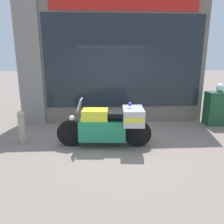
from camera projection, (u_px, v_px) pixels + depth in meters
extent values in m
plane|color=gray|center=(118.00, 143.00, 5.60)|extent=(60.00, 60.00, 0.00)
cube|color=#6B6056|center=(113.00, 63.00, 7.06)|extent=(5.96, 0.40, 3.86)
cube|color=gray|center=(31.00, 64.00, 6.94)|extent=(0.74, 0.55, 3.86)
cube|color=#1E262D|center=(124.00, 62.00, 6.86)|extent=(5.00, 0.02, 2.86)
cube|color=red|center=(125.00, 5.00, 6.45)|extent=(4.50, 0.03, 0.32)
cube|color=slate|center=(122.00, 113.00, 7.50)|extent=(4.78, 0.30, 0.55)
cube|color=silver|center=(122.00, 85.00, 7.41)|extent=(4.78, 0.02, 1.33)
cube|color=beige|center=(122.00, 66.00, 7.11)|extent=(4.78, 0.30, 0.02)
cube|color=#B7B2A8|center=(67.00, 65.00, 7.00)|extent=(0.18, 0.04, 0.06)
cube|color=#C68E19|center=(95.00, 65.00, 7.05)|extent=(0.18, 0.04, 0.06)
cube|color=navy|center=(122.00, 65.00, 7.10)|extent=(0.18, 0.04, 0.06)
cube|color=maroon|center=(150.00, 65.00, 7.15)|extent=(0.18, 0.04, 0.06)
cube|color=#195623|center=(176.00, 65.00, 7.20)|extent=(0.18, 0.04, 0.06)
cube|color=#2D8E42|center=(72.00, 102.00, 7.24)|extent=(0.19, 0.02, 0.27)
cube|color=red|center=(105.00, 102.00, 7.30)|extent=(0.19, 0.03, 0.27)
cube|color=orange|center=(138.00, 101.00, 7.37)|extent=(0.19, 0.02, 0.27)
cube|color=yellow|center=(171.00, 101.00, 7.43)|extent=(0.19, 0.02, 0.27)
cylinder|color=black|center=(71.00, 133.00, 5.35)|extent=(0.67, 0.19, 0.66)
cylinder|color=black|center=(137.00, 133.00, 5.32)|extent=(0.67, 0.19, 0.66)
cube|color=#1E8456|center=(102.00, 129.00, 5.31)|extent=(1.14, 0.61, 0.49)
cube|color=yellow|center=(95.00, 115.00, 5.23)|extent=(0.64, 0.52, 0.28)
cube|color=black|center=(113.00, 114.00, 5.21)|extent=(0.67, 0.44, 0.10)
cube|color=#B7B7BC|center=(133.00, 116.00, 5.22)|extent=(0.54, 0.83, 0.38)
cube|color=yellow|center=(133.00, 116.00, 5.22)|extent=(0.49, 0.84, 0.11)
cube|color=#B2BCC6|center=(80.00, 105.00, 5.17)|extent=(0.15, 0.38, 0.30)
sphere|color=white|center=(72.00, 118.00, 5.25)|extent=(0.14, 0.14, 0.14)
sphere|color=blue|center=(130.00, 104.00, 5.15)|extent=(0.09, 0.09, 0.09)
cube|color=#1E4C2D|center=(221.00, 108.00, 7.01)|extent=(0.96, 0.46, 1.06)
sphere|color=white|center=(220.00, 88.00, 6.90)|extent=(0.26, 0.26, 0.26)
cylinder|color=gray|center=(22.00, 130.00, 5.48)|extent=(0.17, 0.17, 0.72)
sphere|color=gray|center=(21.00, 114.00, 5.38)|extent=(0.18, 0.18, 0.18)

